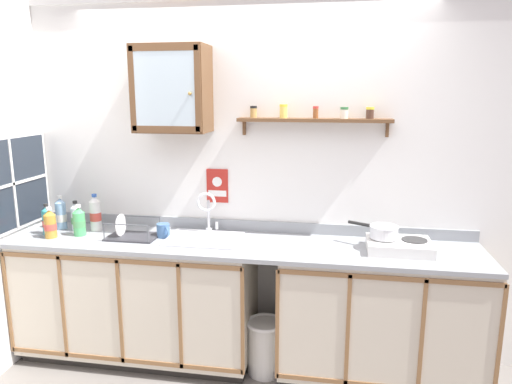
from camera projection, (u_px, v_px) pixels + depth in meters
name	position (u px, v px, depth m)	size (l,w,h in m)	color
back_wall	(250.00, 177.00, 3.43)	(3.84, 0.07, 2.61)	white
lower_cabinet_run	(139.00, 298.00, 3.43)	(1.69, 0.60, 0.88)	black
lower_cabinet_run_right	(380.00, 317.00, 3.15)	(1.34, 0.60, 0.88)	black
countertop	(241.00, 245.00, 3.21)	(3.20, 0.62, 0.03)	gray
backsplash	(249.00, 226.00, 3.47)	(3.20, 0.02, 0.08)	gray
sink	(204.00, 244.00, 3.29)	(0.51, 0.43, 0.45)	silver
hot_plate_stove	(399.00, 246.00, 3.03)	(0.40, 0.31, 0.08)	silver
saucepan	(383.00, 231.00, 3.05)	(0.32, 0.22, 0.08)	silver
bottle_soda_green_0	(79.00, 222.00, 3.35)	(0.09, 0.09, 0.22)	#4CB266
bottle_water_clear_1	(76.00, 218.00, 3.47)	(0.07, 0.07, 0.23)	silver
bottle_water_blue_2	(61.00, 214.00, 3.52)	(0.08, 0.08, 0.25)	#8CB7E0
bottle_detergent_teal_3	(47.00, 221.00, 3.39)	(0.07, 0.07, 0.22)	teal
bottle_opaque_white_4	(95.00, 214.00, 3.47)	(0.08, 0.08, 0.28)	white
bottle_juice_amber_5	(50.00, 224.00, 3.30)	(0.08, 0.08, 0.22)	gold
dish_rack	(131.00, 234.00, 3.32)	(0.35, 0.24, 0.17)	#333338
mug	(163.00, 230.00, 3.33)	(0.11, 0.11, 0.10)	#3F6699
wall_cabinet	(172.00, 89.00, 3.22)	(0.50, 0.32, 0.59)	brown
spice_shelf	(314.00, 119.00, 3.18)	(1.04, 0.14, 0.22)	brown
warning_sign	(217.00, 186.00, 3.46)	(0.16, 0.01, 0.25)	#B2261E
window	(12.00, 184.00, 3.29)	(0.03, 0.80, 0.67)	#262D38
trash_bin	(265.00, 346.00, 3.25)	(0.27, 0.27, 0.39)	silver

